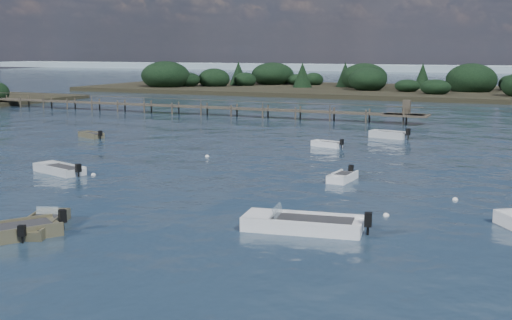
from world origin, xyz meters
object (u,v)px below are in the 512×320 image
at_px(tender_far_white, 327,145).
at_px(dinghy_mid_white_a, 302,226).
at_px(dinghy_extra_b, 12,234).
at_px(dinghy_mid_grey, 59,171).
at_px(tender_far_grey, 91,136).
at_px(dinghy_near_olive, 41,226).
at_px(dinghy_extra_a, 342,179).
at_px(jetty, 204,107).
at_px(tender_far_grey_b, 388,136).

distance_m(tender_far_white, dinghy_mid_white_a, 26.22).
bearing_deg(dinghy_extra_b, dinghy_mid_grey, 123.12).
xyz_separation_m(tender_far_grey, dinghy_extra_b, (17.75, -28.26, 0.02)).
distance_m(dinghy_near_olive, dinghy_extra_b, 1.63).
height_order(tender_far_white, dinghy_near_olive, dinghy_near_olive).
relative_size(dinghy_extra_a, dinghy_mid_grey, 0.68).
bearing_deg(jetty, dinghy_mid_grey, -75.85).
xyz_separation_m(dinghy_near_olive, jetty, (-18.39, 50.06, 0.84)).
bearing_deg(tender_far_grey, jetty, 91.10).
xyz_separation_m(dinghy_extra_b, tender_far_grey_b, (8.21, 39.40, 0.02)).
relative_size(dinghy_near_olive, dinghy_mid_white_a, 0.74).
xyz_separation_m(tender_far_grey, dinghy_mid_white_a, (29.13, -21.93, 0.03)).
bearing_deg(jetty, tender_far_white, -41.35).
height_order(dinghy_mid_white_a, tender_far_grey_b, dinghy_mid_white_a).
height_order(dinghy_extra_a, dinghy_mid_white_a, dinghy_mid_white_a).
bearing_deg(dinghy_extra_b, tender_far_grey_b, 78.23).
distance_m(tender_far_white, jetty, 30.34).
relative_size(dinghy_extra_b, tender_far_grey_b, 1.11).
bearing_deg(dinghy_extra_b, tender_far_grey, 122.13).
relative_size(tender_far_white, dinghy_extra_b, 0.67).
bearing_deg(tender_far_grey, dinghy_extra_b, -57.87).
bearing_deg(tender_far_white, dinghy_near_olive, -98.29).
distance_m(tender_far_grey, dinghy_extra_b, 33.37).
height_order(tender_far_grey, dinghy_mid_grey, dinghy_mid_grey).
xyz_separation_m(dinghy_near_olive, dinghy_extra_b, (-0.19, -1.62, 0.03)).
distance_m(dinghy_mid_grey, dinghy_mid_white_a, 20.87).
xyz_separation_m(dinghy_near_olive, dinghy_mid_white_a, (11.19, 4.71, 0.04)).
distance_m(dinghy_mid_grey, jetty, 40.00).
xyz_separation_m(dinghy_extra_a, dinghy_extra_b, (-9.90, -18.09, 0.03)).
bearing_deg(tender_far_grey, dinghy_extra_a, -20.20).
height_order(tender_far_grey, dinghy_extra_a, tender_far_grey).
relative_size(tender_far_grey, dinghy_near_olive, 0.73).
xyz_separation_m(dinghy_extra_a, dinghy_near_olive, (-9.71, -16.47, 0.00)).
bearing_deg(dinghy_extra_b, dinghy_extra_a, 61.31).
bearing_deg(dinghy_extra_a, tender_far_white, 111.48).
height_order(tender_far_white, tender_far_grey, tender_far_grey).
distance_m(dinghy_extra_b, tender_far_grey_b, 40.24).
bearing_deg(tender_far_grey, tender_far_white, 8.63).
distance_m(dinghy_near_olive, dinghy_mid_white_a, 12.14).
height_order(tender_far_white, dinghy_mid_white_a, dinghy_mid_white_a).
height_order(tender_far_grey_b, jetty, jetty).
height_order(dinghy_mid_white_a, jetty, jetty).
relative_size(dinghy_extra_a, dinghy_extra_b, 0.69).
bearing_deg(jetty, dinghy_extra_a, -50.09).
height_order(dinghy_mid_grey, jetty, jetty).
distance_m(tender_far_grey, dinghy_extra_a, 29.46).
distance_m(dinghy_extra_a, dinghy_mid_grey, 19.04).
distance_m(tender_far_white, dinghy_mid_grey, 22.80).
height_order(dinghy_mid_grey, dinghy_mid_white_a, dinghy_mid_white_a).
distance_m(dinghy_mid_white_a, dinghy_extra_b, 13.03).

